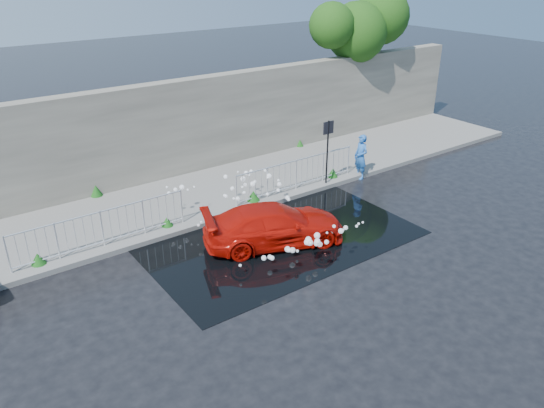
% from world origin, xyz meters
% --- Properties ---
extents(ground, '(90.00, 90.00, 0.00)m').
position_xyz_m(ground, '(0.00, 0.00, 0.00)').
color(ground, black).
rests_on(ground, ground).
extents(pavement, '(30.00, 4.00, 0.15)m').
position_xyz_m(pavement, '(0.00, 5.00, 0.07)').
color(pavement, slate).
rests_on(pavement, ground).
extents(curb, '(30.00, 0.25, 0.16)m').
position_xyz_m(curb, '(0.00, 3.00, 0.08)').
color(curb, slate).
rests_on(curb, ground).
extents(retaining_wall, '(30.00, 0.60, 3.50)m').
position_xyz_m(retaining_wall, '(0.00, 7.20, 1.90)').
color(retaining_wall, '#5B564C').
rests_on(retaining_wall, pavement).
extents(puddle, '(8.00, 5.00, 0.01)m').
position_xyz_m(puddle, '(0.50, 1.00, 0.01)').
color(puddle, black).
rests_on(puddle, ground).
extents(sign_post, '(0.45, 0.06, 2.50)m').
position_xyz_m(sign_post, '(4.20, 3.10, 1.72)').
color(sign_post, black).
rests_on(sign_post, ground).
extents(tree, '(5.24, 2.68, 6.46)m').
position_xyz_m(tree, '(9.80, 7.41, 4.86)').
color(tree, '#332114').
rests_on(tree, ground).
extents(railing_left, '(5.05, 0.05, 1.10)m').
position_xyz_m(railing_left, '(-4.00, 3.35, 0.74)').
color(railing_left, silver).
rests_on(railing_left, pavement).
extents(railing_right, '(5.05, 0.05, 1.10)m').
position_xyz_m(railing_right, '(3.00, 3.35, 0.74)').
color(railing_right, silver).
rests_on(railing_right, pavement).
extents(weeds, '(12.17, 3.93, 0.40)m').
position_xyz_m(weeds, '(-0.18, 4.56, 0.32)').
color(weeds, '#134813').
rests_on(weeds, pavement).
extents(water_spray, '(3.68, 5.53, 1.06)m').
position_xyz_m(water_spray, '(0.33, 1.48, 0.70)').
color(water_spray, white).
rests_on(water_spray, ground).
extents(red_car, '(4.45, 2.94, 1.20)m').
position_xyz_m(red_car, '(0.20, 0.82, 0.60)').
color(red_car, '#B91007').
rests_on(red_car, ground).
extents(person, '(0.46, 0.65, 1.70)m').
position_xyz_m(person, '(5.81, 3.00, 0.85)').
color(person, blue).
rests_on(person, ground).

